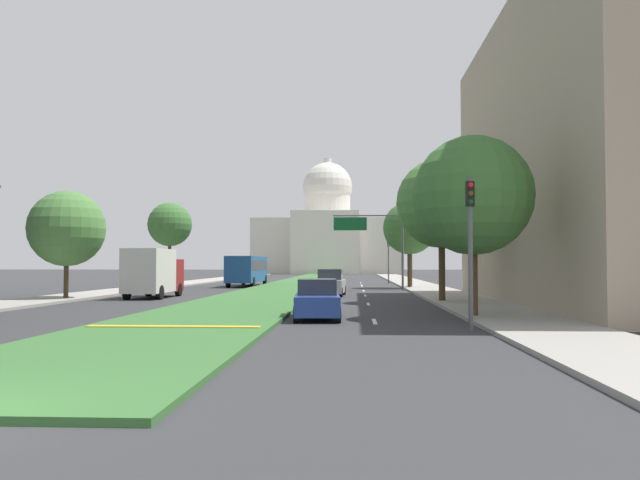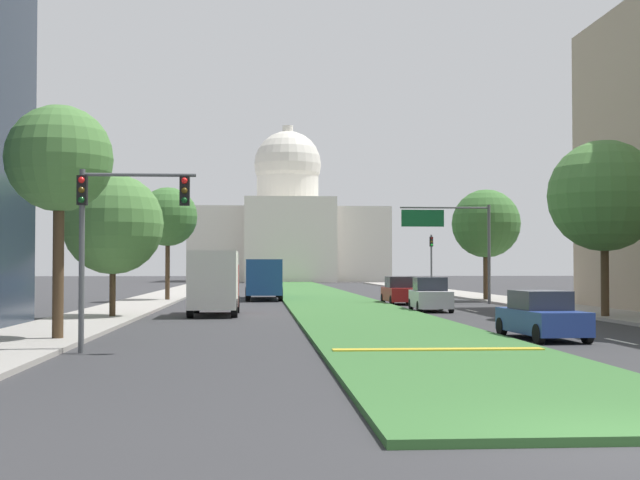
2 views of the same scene
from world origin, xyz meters
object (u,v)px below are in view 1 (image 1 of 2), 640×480
traffic_light_near_right (470,232)px  sedan_midblock (331,283)px  box_truck_delivery (153,272)px  city_bus (247,268)px  capitol_building (327,237)px  street_tree_right_mid (441,203)px  street_tree_left_mid (67,229)px  street_tree_right_far (410,228)px  overhead_guide_sign (376,235)px  street_tree_right_near (473,196)px  sedan_distant (332,280)px  traffic_light_far_right (388,254)px  street_tree_left_far (170,225)px  sedan_lead_stopped (317,300)px

traffic_light_near_right → sedan_midblock: size_ratio=1.19×
box_truck_delivery → city_bus: bearing=83.2°
capitol_building → city_bus: 82.80m
traffic_light_near_right → street_tree_right_mid: bearing=85.7°
street_tree_left_mid → street_tree_right_far: 30.25m
overhead_guide_sign → street_tree_right_near: 27.61m
sedan_distant → city_bus: 12.89m
street_tree_left_mid → street_tree_right_far: street_tree_right_far is taller
street_tree_left_mid → sedan_distant: 22.25m
sedan_midblock → box_truck_delivery: (-11.55, -3.30, 0.81)m
box_truck_delivery → traffic_light_far_right: bearing=61.1°
street_tree_right_near → street_tree_right_mid: 10.50m
street_tree_right_mid → street_tree_right_far: 21.46m
street_tree_left_far → street_tree_right_mid: bearing=-44.9°
street_tree_right_near → sedan_midblock: size_ratio=1.72×
street_tree_left_mid → sedan_midblock: (16.10, 6.11, -3.55)m
traffic_light_near_right → sedan_distant: size_ratio=1.18×
street_tree_right_far → sedan_distant: street_tree_right_far is taller
capitol_building → traffic_light_near_right: (9.93, -124.02, -5.04)m
overhead_guide_sign → street_tree_left_far: street_tree_left_far is taller
street_tree_right_far → sedan_distant: (-6.91, -4.68, -4.63)m
street_tree_right_mid → street_tree_left_far: (-22.36, 22.31, 0.19)m
overhead_guide_sign → street_tree_left_mid: (-19.57, -15.34, -0.25)m
city_bus → street_tree_right_far: bearing=-16.8°
capitol_building → overhead_guide_sign: bearing=-85.1°
sedan_lead_stopped → city_bus: bearing=103.8°
traffic_light_near_right → traffic_light_far_right: size_ratio=1.00×
capitol_building → box_truck_delivery: bearing=-93.9°
overhead_guide_sign → street_tree_right_far: 5.60m
traffic_light_far_right → sedan_distant: bearing=-107.2°
traffic_light_far_right → street_tree_right_far: bearing=-85.1°
street_tree_right_far → city_bus: bearing=163.2°
street_tree_right_near → street_tree_left_far: street_tree_left_far is taller
street_tree_right_near → sedan_distant: size_ratio=1.72×
overhead_guide_sign → street_tree_right_near: (3.06, -27.44, 0.40)m
box_truck_delivery → overhead_guide_sign: bearing=39.8°
sedan_lead_stopped → sedan_distant: (-0.34, 27.61, 0.07)m
traffic_light_far_right → overhead_guide_sign: overhead_guide_sign is taller
sedan_lead_stopped → traffic_light_far_right: bearing=83.3°
street_tree_right_near → street_tree_left_mid: bearing=151.9°
sedan_lead_stopped → box_truck_delivery: bearing=127.4°
overhead_guide_sign → street_tree_left_far: bearing=164.4°
street_tree_right_far → traffic_light_far_right: bearing=94.9°
traffic_light_near_right → overhead_guide_sign: (-2.06, 32.38, 1.35)m
traffic_light_near_right → street_tree_right_near: 5.33m
street_tree_right_near → overhead_guide_sign: bearing=96.4°
traffic_light_near_right → sedan_midblock: traffic_light_near_right is taller
sedan_distant → street_tree_left_mid: bearing=-136.4°
sedan_midblock → sedan_distant: bearing=91.3°
traffic_light_near_right → sedan_lead_stopped: bearing=139.7°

